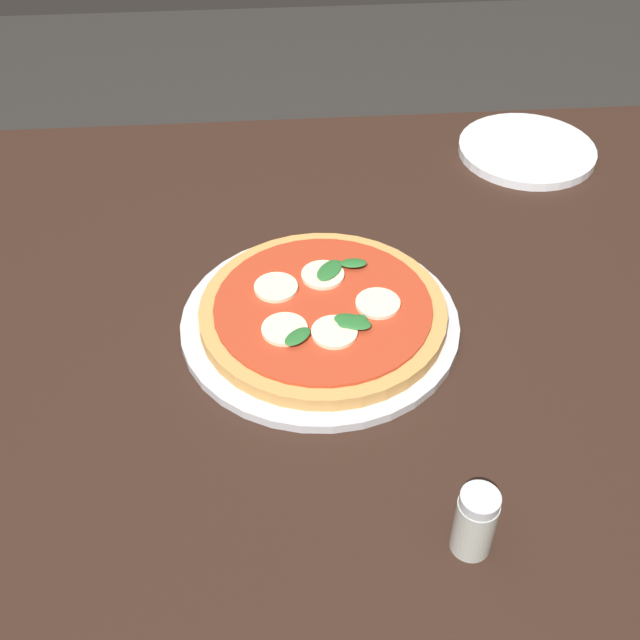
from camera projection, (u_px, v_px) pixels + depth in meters
name	position (u px, v px, depth m)	size (l,w,h in m)	color
ground_plane	(340.00, 635.00, 1.50)	(6.00, 6.00, 0.00)	#2D2B28
dining_table	(349.00, 391.00, 1.04)	(1.43, 1.10, 0.77)	black
serving_tray	(320.00, 322.00, 0.99)	(0.34, 0.34, 0.01)	silver
pizza	(323.00, 311.00, 0.98)	(0.30, 0.30, 0.03)	tan
plate_white	(527.00, 150.00, 1.28)	(0.22, 0.22, 0.01)	white
pepper_shaker	(475.00, 522.00, 0.74)	(0.04, 0.04, 0.08)	#B2B7AD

